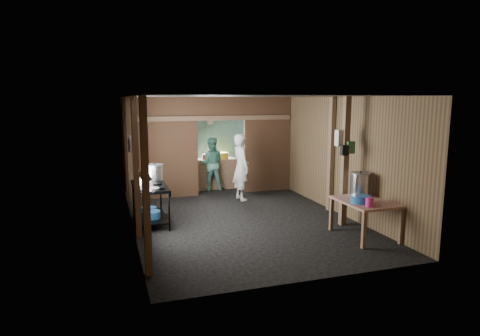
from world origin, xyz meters
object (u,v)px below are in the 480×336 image
object	(u,v)px
yellow_tub	(223,156)
cook	(241,167)
prep_table	(365,219)
stock_pot	(360,185)
stove_pot_large	(155,173)
gas_range	(150,204)
pink_bucket	(369,202)

from	to	relation	value
yellow_tub	cook	xyz separation A→B (m)	(0.05, -1.55, -0.10)
prep_table	stock_pot	bearing A→B (deg)	70.17
stock_pot	stove_pot_large	bearing A→B (deg)	149.59
cook	stove_pot_large	bearing A→B (deg)	105.45
gas_range	pink_bucket	size ratio (longest dim) A/B	8.50
pink_bucket	prep_table	bearing A→B (deg)	63.89
yellow_tub	prep_table	bearing A→B (deg)	-75.20
stove_pot_large	stock_pot	size ratio (longest dim) A/B	0.77
prep_table	stove_pot_large	world-z (taller)	stove_pot_large
prep_table	yellow_tub	world-z (taller)	yellow_tub
pink_bucket	stove_pot_large	bearing A→B (deg)	138.37
stock_pot	yellow_tub	world-z (taller)	stock_pot
gas_range	stove_pot_large	size ratio (longest dim) A/B	3.80
stock_pot	yellow_tub	distance (m)	4.85
prep_table	cook	size ratio (longest dim) A/B	0.69
cook	stock_pot	bearing A→B (deg)	-161.37
pink_bucket	stock_pot	bearing A→B (deg)	67.02
cook	gas_range	bearing A→B (deg)	113.59
stove_pot_large	yellow_tub	xyz separation A→B (m)	(2.21, 2.46, -0.04)
gas_range	pink_bucket	distance (m)	4.32
pink_bucket	yellow_tub	size ratio (longest dim) A/B	0.51
gas_range	stove_pot_large	xyz separation A→B (m)	(0.17, 0.50, 0.57)
prep_table	stock_pot	xyz separation A→B (m)	(0.15, 0.41, 0.56)
pink_bucket	cook	distance (m)	4.03
gas_range	yellow_tub	bearing A→B (deg)	51.12
pink_bucket	yellow_tub	distance (m)	5.55
gas_range	prep_table	distance (m)	4.26
yellow_tub	cook	distance (m)	1.56
gas_range	stock_pot	xyz separation A→B (m)	(3.86, -1.67, 0.50)
gas_range	cook	size ratio (longest dim) A/B	0.82
pink_bucket	yellow_tub	world-z (taller)	yellow_tub
gas_range	stock_pot	size ratio (longest dim) A/B	2.93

